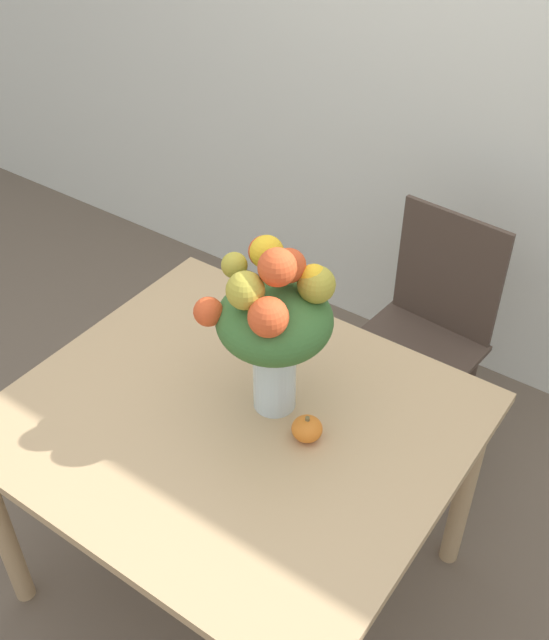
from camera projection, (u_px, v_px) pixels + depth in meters
name	position (u px, v px, depth m)	size (l,w,h in m)	color
ground_plane	(242.00, 574.00, 2.45)	(12.00, 12.00, 0.00)	brown
wall_back	(487.00, 38.00, 2.52)	(8.00, 0.06, 2.70)	silver
dining_table	(235.00, 441.00, 2.05)	(1.17, 1.03, 0.74)	tan
flower_vase	(274.00, 319.00, 1.85)	(0.32, 0.30, 0.51)	silver
pumpkin	(307.00, 429.00, 1.91)	(0.08, 0.08, 0.07)	orange
dining_chair_near_window	(422.00, 336.00, 2.67)	(0.45, 0.45, 0.91)	#47382D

